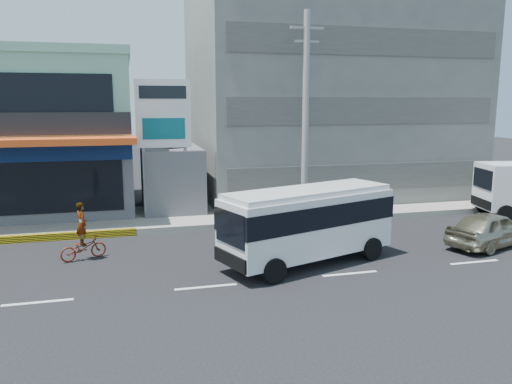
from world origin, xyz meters
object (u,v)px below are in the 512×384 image
concrete_building (324,84)px  sedan (490,229)px  satellite_dish (172,147)px  motorcycle_rider (83,241)px  shop_building (15,137)px  utility_pole_near (305,117)px  billboard (164,122)px  minibus (308,219)px

concrete_building → sedan: bearing=-81.5°
concrete_building → satellite_dish: bearing=-158.2°
motorcycle_rider → concrete_building: bearing=38.1°
shop_building → concrete_building: bearing=3.4°
utility_pole_near → motorcycle_rider: 11.45m
satellite_dish → shop_building: bearing=159.8°
utility_pole_near → motorcycle_rider: bearing=-161.3°
concrete_building → sedan: concrete_building is taller
billboard → utility_pole_near: bearing=-15.5°
concrete_building → motorcycle_rider: 18.87m
utility_pole_near → motorcycle_rider: (-10.00, -3.39, -4.43)m
shop_building → motorcycle_rider: bearing=-68.1°
concrete_building → motorcycle_rider: (-14.00, -10.99, -6.28)m
shop_building → billboard: 8.92m
billboard → motorcycle_rider: size_ratio=3.15×
concrete_building → sedan: 14.87m
shop_building → concrete_building: 18.28m
satellite_dish → sedan: size_ratio=0.35×
satellite_dish → sedan: bearing=-37.9°
billboard → concrete_building: bearing=28.9°
billboard → sedan: 15.19m
motorcycle_rider → minibus: bearing=-17.4°
shop_building → satellite_dish: (8.00, -2.95, -0.42)m
motorcycle_rider → billboard: bearing=56.0°
shop_building → utility_pole_near: size_ratio=1.24×
shop_building → sedan: 23.70m
sedan → motorcycle_rider: motorcycle_rider is taller
shop_building → minibus: 17.45m
billboard → utility_pole_near: size_ratio=0.69×
shop_building → satellite_dish: size_ratio=8.27×
motorcycle_rider → shop_building: bearing=111.9°
satellite_dish → motorcycle_rider: size_ratio=0.68×
sedan → minibus: bearing=72.4°
minibus → shop_building: bearing=134.0°
satellite_dish → utility_pole_near: bearing=-31.0°
concrete_building → shop_building: bearing=-176.6°
utility_pole_near → sedan: (6.00, -5.73, -4.42)m
concrete_building → satellite_dish: size_ratio=10.67×
utility_pole_near → minibus: bearing=-108.7°
concrete_building → satellite_dish: 11.30m
shop_building → sedan: size_ratio=2.91×
motorcycle_rider → utility_pole_near: bearing=18.7°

